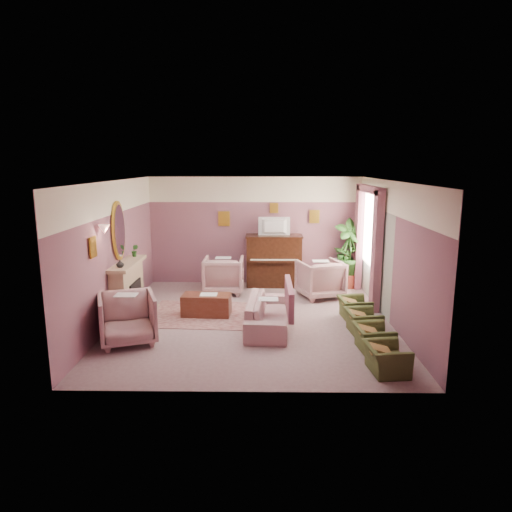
{
  "coord_description": "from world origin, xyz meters",
  "views": [
    {
      "loc": [
        0.2,
        -8.86,
        3.12
      ],
      "look_at": [
        0.07,
        0.4,
        1.25
      ],
      "focal_mm": 32.0,
      "sensor_mm": 36.0,
      "label": 1
    }
  ],
  "objects_px": {
    "sofa": "(268,307)",
    "floral_armchair_right": "(320,277)",
    "coffee_table": "(207,305)",
    "floral_armchair_left": "(224,273)",
    "olive_chair_c": "(363,318)",
    "olive_chair_d": "(354,305)",
    "olive_chair_a": "(386,354)",
    "olive_chair_b": "(373,334)",
    "television": "(274,225)",
    "side_table": "(340,273)",
    "piano": "(274,261)",
    "floral_armchair_front": "(127,316)"
  },
  "relations": [
    {
      "from": "sofa",
      "to": "floral_armchair_left",
      "type": "xyz_separation_m",
      "value": [
        -1.07,
        2.44,
        0.09
      ]
    },
    {
      "from": "side_table",
      "to": "floral_armchair_left",
      "type": "bearing_deg",
      "value": -168.11
    },
    {
      "from": "floral_armchair_front",
      "to": "olive_chair_a",
      "type": "distance_m",
      "value": 4.42
    },
    {
      "from": "television",
      "to": "coffee_table",
      "type": "relative_size",
      "value": 0.8
    },
    {
      "from": "coffee_table",
      "to": "olive_chair_c",
      "type": "xyz_separation_m",
      "value": [
        3.05,
        -0.99,
        0.07
      ]
    },
    {
      "from": "floral_armchair_right",
      "to": "side_table",
      "type": "height_order",
      "value": "floral_armchair_right"
    },
    {
      "from": "piano",
      "to": "side_table",
      "type": "distance_m",
      "value": 1.75
    },
    {
      "from": "floral_armchair_left",
      "to": "olive_chair_d",
      "type": "distance_m",
      "value": 3.43
    },
    {
      "from": "sofa",
      "to": "floral_armchair_left",
      "type": "bearing_deg",
      "value": 113.71
    },
    {
      "from": "piano",
      "to": "floral_armchair_front",
      "type": "distance_m",
      "value": 4.74
    },
    {
      "from": "olive_chair_c",
      "to": "sofa",
      "type": "bearing_deg",
      "value": 170.6
    },
    {
      "from": "olive_chair_c",
      "to": "olive_chair_d",
      "type": "relative_size",
      "value": 1.0
    },
    {
      "from": "floral_armchair_front",
      "to": "side_table",
      "type": "height_order",
      "value": "floral_armchair_front"
    },
    {
      "from": "television",
      "to": "floral_armchair_right",
      "type": "height_order",
      "value": "television"
    },
    {
      "from": "coffee_table",
      "to": "floral_armchair_right",
      "type": "distance_m",
      "value": 2.91
    },
    {
      "from": "television",
      "to": "side_table",
      "type": "height_order",
      "value": "television"
    },
    {
      "from": "floral_armchair_right",
      "to": "olive_chair_b",
      "type": "relative_size",
      "value": 1.44
    },
    {
      "from": "olive_chair_d",
      "to": "side_table",
      "type": "height_order",
      "value": "side_table"
    },
    {
      "from": "olive_chair_b",
      "to": "olive_chair_d",
      "type": "xyz_separation_m",
      "value": [
        0.0,
        1.64,
        0.0
      ]
    },
    {
      "from": "television",
      "to": "olive_chair_b",
      "type": "relative_size",
      "value": 1.17
    },
    {
      "from": "piano",
      "to": "sofa",
      "type": "distance_m",
      "value": 3.12
    },
    {
      "from": "olive_chair_c",
      "to": "coffee_table",
      "type": "bearing_deg",
      "value": 162.08
    },
    {
      "from": "olive_chair_a",
      "to": "coffee_table",
      "type": "bearing_deg",
      "value": 139.26
    },
    {
      "from": "coffee_table",
      "to": "side_table",
      "type": "relative_size",
      "value": 1.43
    },
    {
      "from": "piano",
      "to": "olive_chair_c",
      "type": "distance_m",
      "value": 3.77
    },
    {
      "from": "television",
      "to": "sofa",
      "type": "relative_size",
      "value": 0.4
    },
    {
      "from": "piano",
      "to": "olive_chair_a",
      "type": "bearing_deg",
      "value": -72.55
    },
    {
      "from": "piano",
      "to": "television",
      "type": "distance_m",
      "value": 0.95
    },
    {
      "from": "coffee_table",
      "to": "floral_armchair_front",
      "type": "height_order",
      "value": "floral_armchair_front"
    },
    {
      "from": "piano",
      "to": "television",
      "type": "bearing_deg",
      "value": -90.0
    },
    {
      "from": "floral_armchair_front",
      "to": "olive_chair_d",
      "type": "height_order",
      "value": "floral_armchair_front"
    },
    {
      "from": "floral_armchair_left",
      "to": "floral_armchair_right",
      "type": "relative_size",
      "value": 1.0
    },
    {
      "from": "olive_chair_d",
      "to": "olive_chair_b",
      "type": "bearing_deg",
      "value": -90.0
    },
    {
      "from": "floral_armchair_right",
      "to": "olive_chair_c",
      "type": "height_order",
      "value": "floral_armchair_right"
    },
    {
      "from": "olive_chair_b",
      "to": "olive_chair_d",
      "type": "relative_size",
      "value": 1.0
    },
    {
      "from": "television",
      "to": "olive_chair_d",
      "type": "distance_m",
      "value": 3.26
    },
    {
      "from": "olive_chair_c",
      "to": "side_table",
      "type": "relative_size",
      "value": 0.97
    },
    {
      "from": "coffee_table",
      "to": "olive_chair_a",
      "type": "distance_m",
      "value": 4.02
    },
    {
      "from": "floral_armchair_front",
      "to": "olive_chair_b",
      "type": "distance_m",
      "value": 4.28
    },
    {
      "from": "floral_armchair_left",
      "to": "floral_armchair_front",
      "type": "bearing_deg",
      "value": -113.78
    },
    {
      "from": "coffee_table",
      "to": "olive_chair_a",
      "type": "height_order",
      "value": "olive_chair_a"
    },
    {
      "from": "television",
      "to": "coffee_table",
      "type": "bearing_deg",
      "value": -121.81
    },
    {
      "from": "piano",
      "to": "sofa",
      "type": "xyz_separation_m",
      "value": [
        -0.18,
        -3.11,
        -0.25
      ]
    },
    {
      "from": "sofa",
      "to": "olive_chair_a",
      "type": "relative_size",
      "value": 2.92
    },
    {
      "from": "piano",
      "to": "floral_armchair_right",
      "type": "distance_m",
      "value": 1.49
    },
    {
      "from": "coffee_table",
      "to": "olive_chair_c",
      "type": "height_order",
      "value": "olive_chair_c"
    },
    {
      "from": "coffee_table",
      "to": "side_table",
      "type": "xyz_separation_m",
      "value": [
        3.19,
        2.37,
        0.12
      ]
    },
    {
      "from": "sofa",
      "to": "floral_armchair_right",
      "type": "xyz_separation_m",
      "value": [
        1.26,
        2.09,
        0.09
      ]
    },
    {
      "from": "television",
      "to": "sofa",
      "type": "bearing_deg",
      "value": -93.4
    },
    {
      "from": "sofa",
      "to": "side_table",
      "type": "xyz_separation_m",
      "value": [
        1.91,
        3.07,
        -0.05
      ]
    }
  ]
}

